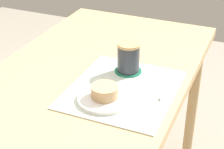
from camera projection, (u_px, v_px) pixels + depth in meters
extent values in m
cylinder|color=tan|center=(193.00, 103.00, 1.89)|extent=(0.05, 0.05, 0.71)
cylinder|color=tan|center=(88.00, 80.00, 2.09)|extent=(0.05, 0.05, 0.71)
cube|color=tan|center=(88.00, 79.00, 1.35)|extent=(1.25, 0.70, 0.04)
cylinder|color=tan|center=(39.00, 128.00, 1.96)|extent=(0.04, 0.04, 0.41)
cube|color=silver|center=(123.00, 89.00, 1.25)|extent=(0.40, 0.34, 0.00)
cylinder|color=white|center=(105.00, 98.00, 1.19)|extent=(0.18, 0.18, 0.01)
cylinder|color=tan|center=(105.00, 91.00, 1.18)|extent=(0.09, 0.09, 0.04)
cylinder|color=#196B4C|center=(128.00, 71.00, 1.36)|extent=(0.10, 0.10, 0.00)
cylinder|color=#2D333D|center=(128.00, 58.00, 1.33)|extent=(0.08, 0.08, 0.10)
cylinder|color=tan|center=(129.00, 45.00, 1.30)|extent=(0.08, 0.08, 0.01)
torus|color=#2D333D|center=(133.00, 53.00, 1.36)|extent=(0.06, 0.01, 0.06)
cylinder|color=silver|center=(165.00, 90.00, 1.24)|extent=(0.13, 0.01, 0.01)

